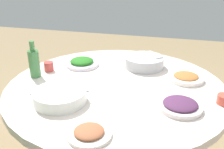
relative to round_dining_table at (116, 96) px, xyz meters
The scene contains 10 objects.
round_dining_table is the anchor object (origin of this frame).
rice_bowl 0.36m from the round_dining_table, 21.27° to the right, with size 0.28×0.28×0.08m.
soup_bowl 0.39m from the round_dining_table, 140.84° to the left, with size 0.28×0.29×0.07m.
dish_greens 0.40m from the round_dining_table, 52.96° to the left, with size 0.24×0.24×0.06m.
dish_eggplant 0.44m from the round_dining_table, 117.08° to the right, with size 0.22×0.22×0.05m.
dish_tofu_braise 0.46m from the round_dining_table, 67.84° to the right, with size 0.22×0.22×0.04m.
dish_stirfry 0.53m from the round_dining_table, behind, with size 0.20×0.20×0.04m.
green_bottle 0.56m from the round_dining_table, 92.50° to the left, with size 0.07×0.07×0.24m.
tea_cup_near 0.62m from the round_dining_table, 98.13° to the right, with size 0.07×0.07×0.05m, color #D04B3A.
tea_cup_far 0.51m from the round_dining_table, 80.24° to the left, with size 0.06×0.06×0.06m, color #C7423F.
Camera 1 is at (-1.36, -0.33, 1.46)m, focal length 40.88 mm.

